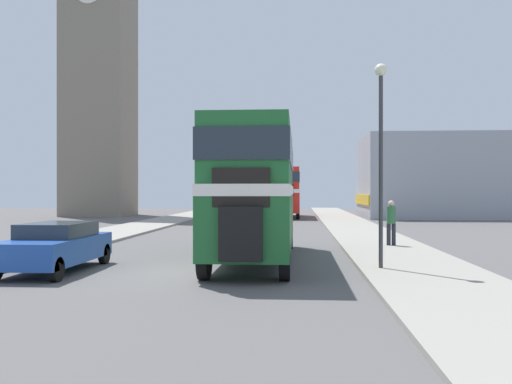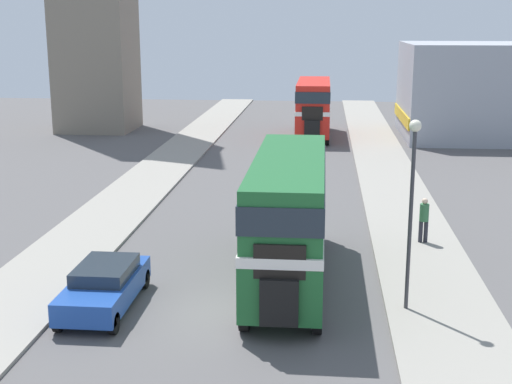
# 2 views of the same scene
# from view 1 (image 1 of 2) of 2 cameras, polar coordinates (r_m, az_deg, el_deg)

# --- Properties ---
(ground_plane) EXTENTS (120.00, 120.00, 0.00)m
(ground_plane) POSITION_cam_1_polar(r_m,az_deg,el_deg) (16.36, -7.34, -8.07)
(ground_plane) COLOR #565454
(sidewalk_right) EXTENTS (3.50, 120.00, 0.12)m
(sidewalk_right) POSITION_cam_1_polar(r_m,az_deg,el_deg) (16.41, 16.66, -7.83)
(sidewalk_right) COLOR gray
(sidewalk_right) RESTS_ON ground_plane
(double_decker_bus) EXTENTS (2.40, 10.37, 4.33)m
(double_decker_bus) POSITION_cam_1_polar(r_m,az_deg,el_deg) (18.97, -0.00, 0.86)
(double_decker_bus) COLOR #1E602D
(double_decker_bus) RESTS_ON ground_plane
(bus_distant) EXTENTS (2.50, 9.65, 4.31)m
(bus_distant) POSITION_cam_1_polar(r_m,az_deg,el_deg) (50.57, 2.96, 0.36)
(bus_distant) COLOR red
(bus_distant) RESTS_ON ground_plane
(car_parked_near) EXTENTS (1.84, 4.53, 1.40)m
(car_parked_near) POSITION_cam_1_polar(r_m,az_deg,el_deg) (17.52, -19.40, -5.10)
(car_parked_near) COLOR #1E479E
(car_parked_near) RESTS_ON ground_plane
(pedestrian_walking) EXTENTS (0.37, 0.37, 1.82)m
(pedestrian_walking) POSITION_cam_1_polar(r_m,az_deg,el_deg) (23.79, 13.36, -2.74)
(pedestrian_walking) COLOR #282833
(pedestrian_walking) RESTS_ON sidewalk_right
(street_lamp) EXTENTS (0.36, 0.36, 5.86)m
(street_lamp) POSITION_cam_1_polar(r_m,az_deg,el_deg) (16.80, 12.38, 5.67)
(street_lamp) COLOR #38383D
(street_lamp) RESTS_ON sidewalk_right
(church_tower) EXTENTS (6.09, 6.09, 36.60)m
(church_tower) POSITION_cam_1_polar(r_m,az_deg,el_deg) (58.15, -15.39, 16.44)
(church_tower) COLOR gray
(church_tower) RESTS_ON ground_plane
(shop_building_block) EXTENTS (15.71, 10.81, 7.14)m
(shop_building_block) POSITION_cam_1_polar(r_m,az_deg,el_deg) (53.43, 18.95, 1.42)
(shop_building_block) COLOR #999EA8
(shop_building_block) RESTS_ON ground_plane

